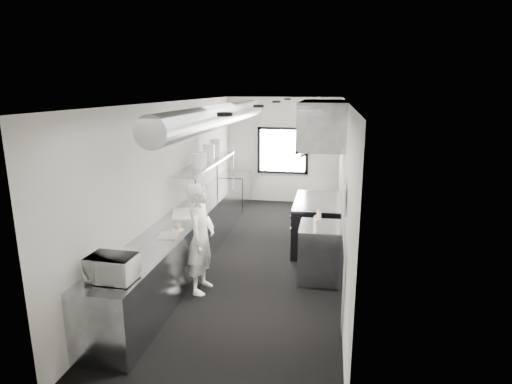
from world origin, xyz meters
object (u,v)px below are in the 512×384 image
at_px(exhaust_hood, 323,124).
at_px(plate_stack_a, 198,161).
at_px(far_work_table, 235,190).
at_px(plate_stack_c, 209,153).
at_px(deli_tub_a, 123,255).
at_px(squeeze_bottle_d, 319,217).
at_px(squeeze_bottle_b, 315,224).
at_px(small_plate, 177,230).
at_px(line_cook, 201,239).
at_px(squeeze_bottle_e, 318,214).
at_px(squeeze_bottle_a, 317,225).
at_px(squeeze_bottle_c, 316,221).
at_px(cutting_board, 187,213).
at_px(microwave, 112,268).
at_px(plate_stack_b, 201,158).
at_px(deli_tub_b, 124,252).
at_px(bottle_station, 319,252).
at_px(knife_block, 200,192).
at_px(pass_shelf, 208,163).
at_px(range, 316,224).
at_px(prep_counter, 187,239).
at_px(plate_stack_d, 215,148).

distance_m(exhaust_hood, plate_stack_a, 2.40).
relative_size(far_work_table, plate_stack_c, 3.58).
relative_size(far_work_table, deli_tub_a, 8.15).
bearing_deg(exhaust_hood, squeeze_bottle_d, -88.77).
bearing_deg(squeeze_bottle_b, squeeze_bottle_d, 81.82).
bearing_deg(small_plate, line_cook, -16.08).
relative_size(exhaust_hood, squeeze_bottle_e, 13.31).
relative_size(squeeze_bottle_a, squeeze_bottle_c, 1.13).
relative_size(line_cook, cutting_board, 2.50).
relative_size(small_plate, squeeze_bottle_c, 1.06).
relative_size(exhaust_hood, plate_stack_c, 6.57).
bearing_deg(plate_stack_a, exhaust_hood, 8.90).
relative_size(microwave, plate_stack_b, 1.78).
xyz_separation_m(deli_tub_b, plate_stack_c, (0.13, 3.53, 0.79)).
distance_m(small_plate, plate_stack_c, 2.60).
xyz_separation_m(bottle_station, knife_block, (-2.38, 1.29, 0.58)).
relative_size(deli_tub_a, squeeze_bottle_c, 0.87).
height_order(squeeze_bottle_c, squeeze_bottle_e, squeeze_bottle_c).
bearing_deg(squeeze_bottle_e, cutting_board, -177.09).
relative_size(exhaust_hood, knife_block, 8.41).
distance_m(pass_shelf, microwave, 4.12).
height_order(range, line_cook, line_cook).
xyz_separation_m(microwave, squeeze_bottle_b, (2.19, 2.21, -0.06)).
distance_m(microwave, plate_stack_c, 4.28).
xyz_separation_m(prep_counter, range, (2.19, 1.20, 0.02)).
bearing_deg(range, squeeze_bottle_a, -87.96).
distance_m(deli_tub_a, small_plate, 1.22).
xyz_separation_m(squeeze_bottle_a, squeeze_bottle_c, (-0.03, 0.24, -0.01)).
height_order(plate_stack_a, plate_stack_c, plate_stack_c).
bearing_deg(squeeze_bottle_d, deli_tub_b, -142.87).
distance_m(bottle_station, squeeze_bottle_a, 0.62).
distance_m(bottle_station, plate_stack_d, 3.60).
distance_m(plate_stack_a, squeeze_bottle_d, 2.56).
height_order(knife_block, plate_stack_d, plate_stack_d).
height_order(bottle_station, microwave, microwave).
bearing_deg(plate_stack_b, prep_counter, -86.88).
bearing_deg(range, plate_stack_d, 156.65).
bearing_deg(squeeze_bottle_e, squeeze_bottle_a, -90.27).
distance_m(pass_shelf, bottle_station, 3.09).
relative_size(plate_stack_b, plate_stack_c, 0.83).
bearing_deg(squeeze_bottle_a, plate_stack_d, 131.00).
height_order(plate_stack_d, squeeze_bottle_a, plate_stack_d).
bearing_deg(squeeze_bottle_b, exhaust_hood, 89.11).
bearing_deg(exhaust_hood, knife_block, -177.19).
height_order(pass_shelf, squeeze_bottle_d, pass_shelf).
bearing_deg(squeeze_bottle_a, squeeze_bottle_d, 86.91).
distance_m(line_cook, plate_stack_c, 2.80).
height_order(bottle_station, squeeze_bottle_b, squeeze_bottle_b).
bearing_deg(deli_tub_a, bottle_station, 36.54).
relative_size(prep_counter, microwave, 12.20).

